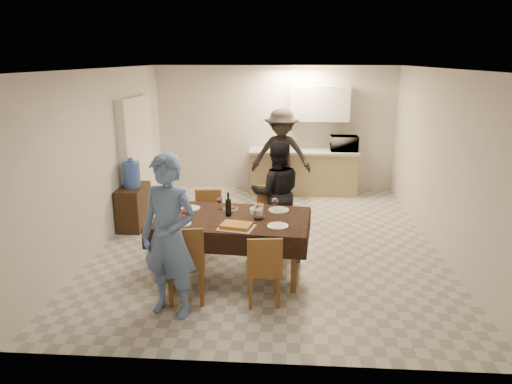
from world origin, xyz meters
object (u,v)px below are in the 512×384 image
water_jug (132,174)px  water_pitcher (259,212)px  console (134,207)px  savoury_tart (236,226)px  microwave (344,143)px  dining_table (232,220)px  person_kitchen (281,155)px  wine_bottle (228,204)px  person_far (276,193)px  person_near (169,237)px

water_jug → water_pitcher: water_jug is taller
water_jug → water_pitcher: (2.18, -1.61, -0.04)m
console → savoury_tart: savoury_tart is taller
microwave → water_jug: bearing=31.1°
dining_table → water_pitcher: bearing=-3.1°
savoury_tart → person_kitchen: person_kitchen is taller
console → wine_bottle: bearing=-40.3°
water_jug → microwave: 4.33m
console → dining_table: bearing=-40.4°
wine_bottle → person_far: 1.17m
water_jug → water_pitcher: 2.72m
console → person_kitchen: (2.42, 1.78, 0.55)m
microwave → person_far: person_far is taller
person_far → microwave: bearing=-123.2°
water_pitcher → person_kitchen: person_kitchen is taller
water_jug → water_pitcher: size_ratio=2.10×
console → person_near: size_ratio=0.42×
wine_bottle → person_far: size_ratio=0.20×
dining_table → microwave: (1.87, 3.80, 0.33)m
wine_bottle → person_near: size_ratio=0.17×
water_pitcher → person_far: (0.20, 1.10, -0.07)m
wine_bottle → person_near: bearing=-114.4°
microwave → savoury_tart: bearing=67.1°
water_pitcher → person_near: person_near is taller
console → water_jug: 0.56m
console → water_jug: (0.00, -0.00, 0.56)m
savoury_tart → microwave: 4.54m
microwave → person_near: size_ratio=0.31×
person_kitchen → water_pitcher: bearing=-94.0°
water_pitcher → person_kitchen: bearing=86.0°
dining_table → wine_bottle: wine_bottle is taller
person_far → savoury_tart: bearing=64.9°
water_jug → savoury_tart: bearing=-45.1°
dining_table → person_near: person_near is taller
console → savoury_tart: 2.78m
water_pitcher → person_near: (-0.90, -1.00, 0.04)m
wine_bottle → microwave: (1.92, 3.75, 0.13)m
person_near → person_kitchen: person_near is taller
wine_bottle → person_kitchen: (0.64, 3.30, -0.03)m
console → microwave: bearing=31.1°
person_near → console: bearing=134.2°
person_kitchen → water_jug: bearing=-143.6°
dining_table → person_kitchen: bearing=85.0°
dining_table → water_jug: (-1.83, 1.56, 0.18)m
water_pitcher → microwave: (1.52, 3.85, 0.19)m
person_kitchen → wine_bottle: bearing=-101.0°
dining_table → wine_bottle: (-0.05, 0.05, 0.19)m
console → water_pitcher: size_ratio=3.89×
person_far → person_near: bearing=54.7°
savoury_tart → person_near: size_ratio=0.23×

